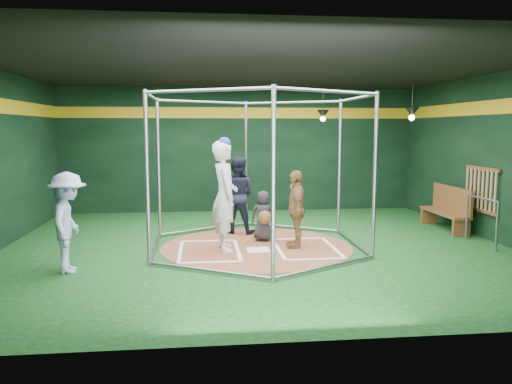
{
  "coord_description": "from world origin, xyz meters",
  "views": [
    {
      "loc": [
        -1.07,
        -9.7,
        2.35
      ],
      "look_at": [
        0.0,
        0.1,
        1.1
      ],
      "focal_mm": 35.0,
      "sensor_mm": 36.0,
      "label": 1
    }
  ],
  "objects": [
    {
      "name": "batter_box_right",
      "position": [
        0.95,
        -0.25,
        0.02
      ],
      "size": [
        1.17,
        1.77,
        0.01
      ],
      "color": "white",
      "rests_on": "clay_disc"
    },
    {
      "name": "visitor_leopard",
      "position": [
        0.77,
        -0.1,
        0.78
      ],
      "size": [
        0.44,
        0.92,
        1.53
      ],
      "primitive_type": "imported",
      "rotation": [
        0.0,
        0.0,
        -1.65
      ],
      "color": "#B2874C",
      "rests_on": "clay_disc"
    },
    {
      "name": "pendant_lamp_far",
      "position": [
        4.0,
        2.0,
        2.74
      ],
      "size": [
        0.34,
        0.34,
        0.9
      ],
      "color": "black",
      "rests_on": "room_shell"
    },
    {
      "name": "room_shell",
      "position": [
        0.0,
        0.01,
        1.75
      ],
      "size": [
        10.1,
        9.1,
        3.53
      ],
      "color": "#0C3711",
      "rests_on": "ground"
    },
    {
      "name": "steel_railing",
      "position": [
        4.55,
        -0.31,
        0.66
      ],
      "size": [
        0.05,
        1.14,
        0.99
      ],
      "color": "gray",
      "rests_on": "ground"
    },
    {
      "name": "pendant_lamp_near",
      "position": [
        2.2,
        3.6,
        2.74
      ],
      "size": [
        0.34,
        0.34,
        0.9
      ],
      "color": "black",
      "rests_on": "room_shell"
    },
    {
      "name": "bat_rack",
      "position": [
        4.93,
        0.4,
        1.05
      ],
      "size": [
        0.07,
        1.25,
        0.98
      ],
      "color": "brown",
      "rests_on": "room_shell"
    },
    {
      "name": "dugout_bench",
      "position": [
        4.63,
        1.23,
        0.52
      ],
      "size": [
        0.41,
        1.76,
        1.03
      ],
      "color": "brown",
      "rests_on": "ground"
    },
    {
      "name": "catcher_figure",
      "position": [
        0.2,
        0.51,
        0.54
      ],
      "size": [
        0.59,
        0.63,
        1.06
      ],
      "color": "black",
      "rests_on": "clay_disc"
    },
    {
      "name": "batter_figure",
      "position": [
        -0.64,
        -0.21,
        1.09
      ],
      "size": [
        0.59,
        0.82,
        2.18
      ],
      "color": "silver",
      "rests_on": "clay_disc"
    },
    {
      "name": "clay_disc",
      "position": [
        0.0,
        0.0,
        0.01
      ],
      "size": [
        3.8,
        3.8,
        0.01
      ],
      "primitive_type": "cylinder",
      "color": "brown",
      "rests_on": "ground"
    },
    {
      "name": "batter_box_left",
      "position": [
        -0.95,
        -0.25,
        0.02
      ],
      "size": [
        1.17,
        1.77,
        0.01
      ],
      "color": "white",
      "rests_on": "clay_disc"
    },
    {
      "name": "batting_cage",
      "position": [
        -0.0,
        -0.0,
        1.5
      ],
      "size": [
        4.05,
        4.67,
        3.0
      ],
      "color": "gray",
      "rests_on": "ground"
    },
    {
      "name": "umpire",
      "position": [
        -0.28,
        1.4,
        0.87
      ],
      "size": [
        1.0,
        0.89,
        1.72
      ],
      "primitive_type": "imported",
      "rotation": [
        0.0,
        0.0,
        2.82
      ],
      "color": "black",
      "rests_on": "clay_disc"
    },
    {
      "name": "bystander_blue",
      "position": [
        -3.26,
        -1.39,
        0.83
      ],
      "size": [
        0.7,
        1.12,
        1.66
      ],
      "primitive_type": "imported",
      "rotation": [
        0.0,
        0.0,
        1.65
      ],
      "color": "#9EADD1",
      "rests_on": "ground"
    },
    {
      "name": "home_plate",
      "position": [
        0.0,
        -0.3,
        0.02
      ],
      "size": [
        0.43,
        0.43,
        0.01
      ],
      "primitive_type": "cube",
      "color": "white",
      "rests_on": "clay_disc"
    }
  ]
}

